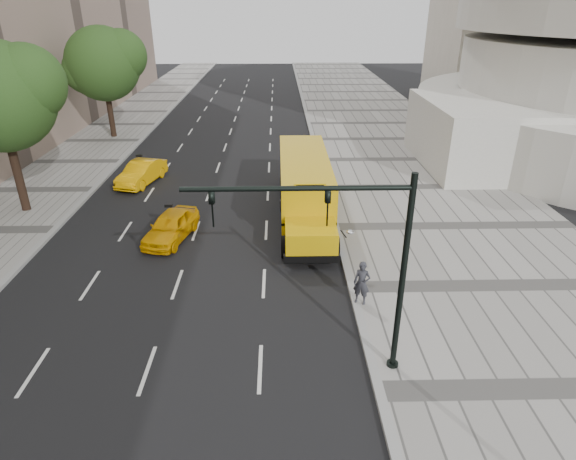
{
  "coord_description": "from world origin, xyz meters",
  "views": [
    {
      "loc": [
        3.12,
        -21.66,
        10.35
      ],
      "look_at": [
        3.5,
        -4.0,
        1.9
      ],
      "focal_mm": 30.0,
      "sensor_mm": 36.0,
      "label": 1
    }
  ],
  "objects_px": {
    "tree_b": "(0,96)",
    "taxi_far": "(141,173)",
    "tree_c": "(104,63)",
    "taxi_near": "(171,226)",
    "school_bus": "(305,182)",
    "pedestrian": "(362,283)",
    "traffic_signal": "(355,253)"
  },
  "relations": [
    {
      "from": "tree_b",
      "to": "school_bus",
      "type": "distance_m",
      "value": 15.54
    },
    {
      "from": "taxi_near",
      "to": "traffic_signal",
      "type": "xyz_separation_m",
      "value": [
        7.19,
        -9.21,
        3.42
      ]
    },
    {
      "from": "taxi_near",
      "to": "tree_b",
      "type": "bearing_deg",
      "value": 171.54
    },
    {
      "from": "tree_c",
      "to": "taxi_far",
      "type": "xyz_separation_m",
      "value": [
        5.03,
        -11.13,
        -5.23
      ]
    },
    {
      "from": "school_bus",
      "to": "taxi_near",
      "type": "height_order",
      "value": "school_bus"
    },
    {
      "from": "tree_b",
      "to": "taxi_far",
      "type": "distance_m",
      "value": 8.63
    },
    {
      "from": "taxi_near",
      "to": "taxi_far",
      "type": "distance_m",
      "value": 8.54
    },
    {
      "from": "tree_c",
      "to": "pedestrian",
      "type": "distance_m",
      "value": 30.17
    },
    {
      "from": "pedestrian",
      "to": "traffic_signal",
      "type": "height_order",
      "value": "traffic_signal"
    },
    {
      "from": "school_bus",
      "to": "pedestrian",
      "type": "relative_size",
      "value": 6.83
    },
    {
      "from": "taxi_near",
      "to": "pedestrian",
      "type": "bearing_deg",
      "value": -21.48
    },
    {
      "from": "school_bus",
      "to": "taxi_near",
      "type": "bearing_deg",
      "value": -155.22
    },
    {
      "from": "taxi_near",
      "to": "pedestrian",
      "type": "distance_m",
      "value": 9.99
    },
    {
      "from": "tree_b",
      "to": "school_bus",
      "type": "relative_size",
      "value": 0.76
    },
    {
      "from": "traffic_signal",
      "to": "school_bus",
      "type": "bearing_deg",
      "value": 93.24
    },
    {
      "from": "tree_b",
      "to": "pedestrian",
      "type": "xyz_separation_m",
      "value": [
        16.55,
        -9.23,
        -5.16
      ]
    },
    {
      "from": "tree_c",
      "to": "taxi_near",
      "type": "height_order",
      "value": "tree_c"
    },
    {
      "from": "pedestrian",
      "to": "taxi_far",
      "type": "bearing_deg",
      "value": 153.59
    },
    {
      "from": "traffic_signal",
      "to": "tree_b",
      "type": "bearing_deg",
      "value": 140.91
    },
    {
      "from": "taxi_near",
      "to": "tree_c",
      "type": "bearing_deg",
      "value": 127.75
    },
    {
      "from": "traffic_signal",
      "to": "taxi_far",
      "type": "bearing_deg",
      "value": 121.76
    },
    {
      "from": "tree_b",
      "to": "school_bus",
      "type": "xyz_separation_m",
      "value": [
        14.9,
        -0.45,
        -4.39
      ]
    },
    {
      "from": "tree_c",
      "to": "traffic_signal",
      "type": "height_order",
      "value": "tree_c"
    },
    {
      "from": "taxi_near",
      "to": "traffic_signal",
      "type": "relative_size",
      "value": 0.62
    },
    {
      "from": "taxi_far",
      "to": "traffic_signal",
      "type": "bearing_deg",
      "value": -43.2
    },
    {
      "from": "tree_c",
      "to": "pedestrian",
      "type": "xyz_separation_m",
      "value": [
        16.54,
        -24.75,
        -4.93
      ]
    },
    {
      "from": "tree_b",
      "to": "pedestrian",
      "type": "distance_m",
      "value": 19.64
    },
    {
      "from": "school_bus",
      "to": "pedestrian",
      "type": "height_order",
      "value": "school_bus"
    },
    {
      "from": "school_bus",
      "to": "pedestrian",
      "type": "bearing_deg",
      "value": -79.36
    },
    {
      "from": "tree_c",
      "to": "taxi_near",
      "type": "relative_size",
      "value": 2.21
    },
    {
      "from": "taxi_near",
      "to": "pedestrian",
      "type": "xyz_separation_m",
      "value": [
        8.14,
        -5.78,
        0.32
      ]
    },
    {
      "from": "tree_c",
      "to": "tree_b",
      "type": "bearing_deg",
      "value": -90.02
    }
  ]
}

